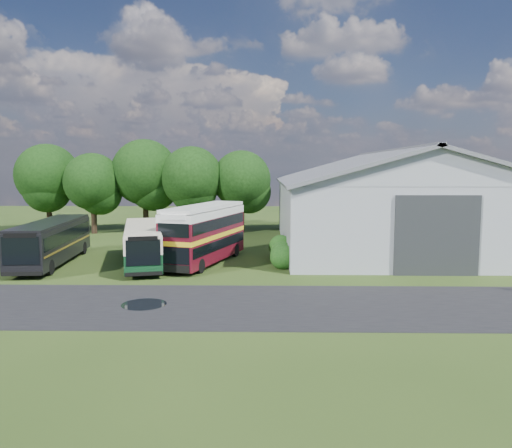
{
  "coord_description": "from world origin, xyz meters",
  "views": [
    {
      "loc": [
        4.41,
        -26.66,
        6.65
      ],
      "look_at": [
        3.78,
        8.0,
        2.75
      ],
      "focal_mm": 35.0,
      "sensor_mm": 36.0,
      "label": 1
    }
  ],
  "objects_px": {
    "storage_shed": "(389,197)",
    "bus_dark_single": "(52,241)",
    "bus_green_single": "(142,244)",
    "bus_maroon_double": "(205,234)"
  },
  "relations": [
    {
      "from": "storage_shed",
      "to": "bus_green_single",
      "type": "relative_size",
      "value": 2.41
    },
    {
      "from": "storage_shed",
      "to": "bus_dark_single",
      "type": "xyz_separation_m",
      "value": [
        -25.41,
        -8.66,
        -2.58
      ]
    },
    {
      "from": "storage_shed",
      "to": "bus_green_single",
      "type": "xyz_separation_m",
      "value": [
        -19.01,
        -8.92,
        -2.69
      ]
    },
    {
      "from": "storage_shed",
      "to": "bus_maroon_double",
      "type": "height_order",
      "value": "storage_shed"
    },
    {
      "from": "storage_shed",
      "to": "bus_green_single",
      "type": "bearing_deg",
      "value": -154.86
    },
    {
      "from": "bus_green_single",
      "to": "bus_dark_single",
      "type": "xyz_separation_m",
      "value": [
        -6.4,
        0.26,
        0.11
      ]
    },
    {
      "from": "bus_maroon_double",
      "to": "bus_dark_single",
      "type": "relative_size",
      "value": 0.89
    },
    {
      "from": "storage_shed",
      "to": "bus_green_single",
      "type": "height_order",
      "value": "storage_shed"
    },
    {
      "from": "bus_maroon_double",
      "to": "bus_dark_single",
      "type": "xyz_separation_m",
      "value": [
        -10.64,
        -0.44,
        -0.45
      ]
    },
    {
      "from": "bus_green_single",
      "to": "bus_dark_single",
      "type": "relative_size",
      "value": 0.94
    }
  ]
}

